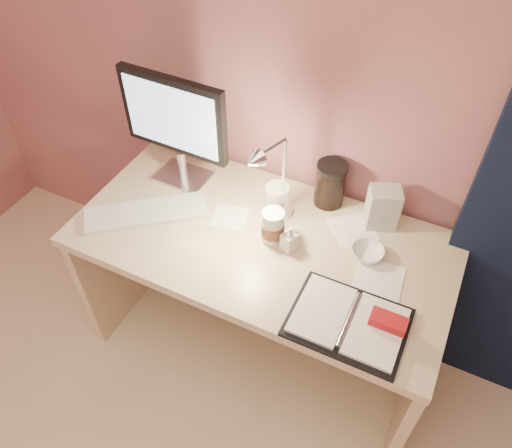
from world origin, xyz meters
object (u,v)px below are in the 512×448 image
at_px(keyboard, 146,213).
at_px(desk, 269,263).
at_px(planner, 352,322).
at_px(product_box, 383,208).
at_px(desk_lamp, 282,182).
at_px(lotion_bottle, 289,239).
at_px(coffee_cup, 273,227).
at_px(bowl, 368,253).
at_px(clear_cup, 277,203).
at_px(dark_jar, 330,186).
at_px(monitor, 176,122).

bearing_deg(keyboard, desk, -19.19).
height_order(keyboard, planner, planner).
bearing_deg(planner, desk, 145.31).
bearing_deg(product_box, planner, -108.07).
bearing_deg(desk_lamp, lotion_bottle, -28.99).
height_order(planner, product_box, product_box).
distance_m(coffee_cup, product_box, 0.41).
distance_m(bowl, lotion_bottle, 0.28).
relative_size(desk, lotion_bottle, 13.23).
bearing_deg(bowl, clear_cup, 174.92).
relative_size(desk, dark_jar, 8.51).
xyz_separation_m(coffee_cup, clear_cup, (-0.03, 0.10, 0.02)).
height_order(keyboard, dark_jar, dark_jar).
xyz_separation_m(bowl, lotion_bottle, (-0.27, -0.09, 0.03)).
bearing_deg(product_box, monitor, 163.19).
bearing_deg(planner, monitor, 156.27).
height_order(desk, dark_jar, dark_jar).
xyz_separation_m(monitor, lotion_bottle, (0.55, -0.16, -0.23)).
bearing_deg(bowl, keyboard, -168.33).
relative_size(planner, coffee_cup, 2.73).
relative_size(bowl, dark_jar, 0.71).
relative_size(coffee_cup, bowl, 1.16).
relative_size(lotion_bottle, desk_lamp, 0.29).
bearing_deg(clear_cup, desk_lamp, -52.78).
bearing_deg(lotion_bottle, clear_cup, 130.54).
relative_size(clear_cup, product_box, 0.93).
distance_m(clear_cup, desk_lamp, 0.16).
height_order(dark_jar, desk_lamp, desk_lamp).
bearing_deg(lotion_bottle, coffee_cup, 166.01).
bearing_deg(desk_lamp, planner, -18.16).
bearing_deg(keyboard, product_box, -15.64).
bearing_deg(dark_jar, keyboard, -147.94).
bearing_deg(keyboard, planner, -46.71).
xyz_separation_m(lotion_bottle, dark_jar, (0.04, 0.30, 0.03)).
bearing_deg(bowl, product_box, 92.77).
xyz_separation_m(planner, coffee_cup, (-0.38, 0.22, 0.05)).
distance_m(desk, coffee_cup, 0.30).
bearing_deg(desk, planner, -34.33).
distance_m(monitor, lotion_bottle, 0.62).
distance_m(dark_jar, product_box, 0.22).
relative_size(monitor, desk_lamp, 1.27).
bearing_deg(desk_lamp, keyboard, -143.66).
bearing_deg(lotion_bottle, product_box, 45.90).
bearing_deg(clear_cup, product_box, 21.58).
height_order(clear_cup, desk_lamp, desk_lamp).
height_order(coffee_cup, dark_jar, dark_jar).
bearing_deg(clear_cup, keyboard, -155.94).
bearing_deg(coffee_cup, clear_cup, 107.75).
distance_m(planner, coffee_cup, 0.44).
distance_m(monitor, planner, 0.97).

